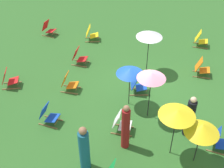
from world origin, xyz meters
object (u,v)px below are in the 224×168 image
at_px(deckchair_0, 48,115).
at_px(umbrella_3, 151,76).
at_px(umbrella_1, 149,34).
at_px(deckchair_3, 121,123).
at_px(deckchair_7, 200,39).
at_px(deckchair_6, 9,79).
at_px(deckchair_13, 219,141).
at_px(umbrella_4, 130,71).
at_px(umbrella_0, 177,113).
at_px(deckchair_12, 48,29).
at_px(deckchair_11, 69,83).
at_px(deckchair_9, 79,57).
at_px(deckchair_4, 201,68).
at_px(person_2, 190,117).
at_px(deckchair_14, 138,85).
at_px(person_0, 84,149).
at_px(deckchair_5, 91,34).
at_px(umbrella_2, 202,129).
at_px(person_1, 126,128).

bearing_deg(deckchair_0, umbrella_3, -65.24).
bearing_deg(umbrella_1, deckchair_3, 170.58).
bearing_deg(deckchair_7, deckchair_6, 125.56).
relative_size(deckchair_13, umbrella_4, 0.50).
bearing_deg(deckchair_0, umbrella_0, -88.90).
distance_m(umbrella_0, umbrella_4, 2.74).
relative_size(deckchair_3, deckchair_12, 0.97).
bearing_deg(deckchair_13, umbrella_0, 118.10).
xyz_separation_m(deckchair_6, deckchair_11, (0.16, -2.54, 0.00)).
distance_m(deckchair_7, deckchair_9, 6.22).
distance_m(deckchair_4, deckchair_6, 8.28).
xyz_separation_m(deckchair_12, person_2, (-6.09, -7.13, 0.43)).
distance_m(deckchair_6, umbrella_1, 6.17).
relative_size(umbrella_0, umbrella_1, 0.95).
bearing_deg(deckchair_14, deckchair_11, 85.87).
bearing_deg(umbrella_3, person_0, 145.91).
distance_m(deckchair_4, umbrella_0, 5.00).
bearing_deg(deckchair_0, deckchair_11, 3.90).
xyz_separation_m(deckchair_6, umbrella_1, (2.08, -5.61, 1.50)).
distance_m(deckchair_0, deckchair_14, 3.77).
distance_m(deckchair_5, umbrella_4, 5.45).
bearing_deg(deckchair_5, deckchair_9, 165.76).
bearing_deg(umbrella_3, umbrella_2, -138.30).
xyz_separation_m(umbrella_0, umbrella_1, (4.56, 1.11, 0.06)).
bearing_deg(deckchair_13, deckchair_3, 97.25).
bearing_deg(deckchair_12, deckchair_4, -92.61).
relative_size(deckchair_3, deckchair_4, 1.00).
height_order(umbrella_4, person_0, person_0).
height_order(umbrella_1, umbrella_2, umbrella_1).
bearing_deg(deckchair_3, person_0, 155.25).
distance_m(deckchair_4, umbrella_2, 4.96).
relative_size(deckchair_3, deckchair_9, 1.00).
xyz_separation_m(umbrella_0, person_2, (0.95, -0.56, -1.01)).
relative_size(deckchair_5, person_1, 0.46).
height_order(deckchair_13, person_1, person_1).
relative_size(deckchair_11, person_0, 0.47).
bearing_deg(person_2, deckchair_6, -68.96).
height_order(umbrella_2, person_0, person_0).
distance_m(deckchair_7, umbrella_3, 6.19).
xyz_separation_m(deckchair_5, umbrella_3, (-5.23, -3.32, 1.52)).
bearing_deg(umbrella_2, deckchair_5, 35.01).
relative_size(person_0, person_1, 0.97).
distance_m(umbrella_1, person_1, 4.64).
bearing_deg(deckchair_6, umbrella_0, -125.61).
distance_m(deckchair_4, person_2, 3.76).
relative_size(deckchair_14, umbrella_4, 0.49).
relative_size(deckchair_12, umbrella_2, 0.52).
height_order(deckchair_3, deckchair_12, same).
distance_m(deckchair_12, person_1, 8.64).
height_order(deckchair_0, deckchair_4, same).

